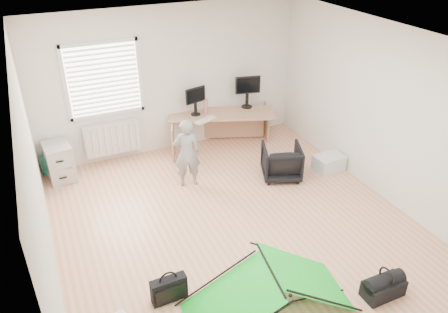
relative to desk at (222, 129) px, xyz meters
name	(u,v)px	position (x,y,z in m)	size (l,w,h in m)	color
ground	(235,224)	(-0.85, -2.38, -0.34)	(5.50, 5.50, 0.00)	tan
back_wall	(171,80)	(-0.85, 0.37, 1.01)	(5.00, 0.02, 2.70)	silver
window	(104,80)	(-2.05, 0.33, 1.21)	(1.20, 0.06, 1.20)	silver
radiator	(112,138)	(-2.05, 0.29, 0.11)	(1.00, 0.12, 0.60)	silver
desk	(222,129)	(0.00, 0.00, 0.00)	(2.02, 0.64, 0.69)	tan
filing_cabinet	(59,162)	(-3.02, 0.04, -0.02)	(0.42, 0.56, 0.65)	#ADB0B3
monitor_left	(195,105)	(-0.47, 0.14, 0.54)	(0.42, 0.09, 0.40)	black
monitor_right	(247,96)	(0.57, 0.07, 0.58)	(0.49, 0.11, 0.47)	black
keyboard	(206,120)	(-0.40, -0.18, 0.35)	(0.45, 0.15, 0.02)	beige
thermos	(206,107)	(-0.27, 0.12, 0.48)	(0.08, 0.08, 0.28)	#B66669
office_chair	(281,162)	(0.45, -1.50, -0.05)	(0.64, 0.65, 0.60)	black
person	(187,153)	(-1.10, -1.06, 0.25)	(0.44, 0.29, 1.20)	gray
kite	(269,289)	(-1.19, -3.95, -0.04)	(1.97, 0.86, 0.61)	#13CD29
storage_crate	(329,163)	(1.34, -1.66, -0.20)	(0.51, 0.36, 0.29)	silver
tote_bag	(51,165)	(-3.16, 0.26, -0.17)	(0.29, 0.13, 0.35)	#20987A
laptop_bag	(169,289)	(-2.19, -3.34, -0.18)	(0.43, 0.13, 0.32)	black
duffel_bag	(383,288)	(0.16, -4.34, -0.23)	(0.50, 0.26, 0.22)	black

